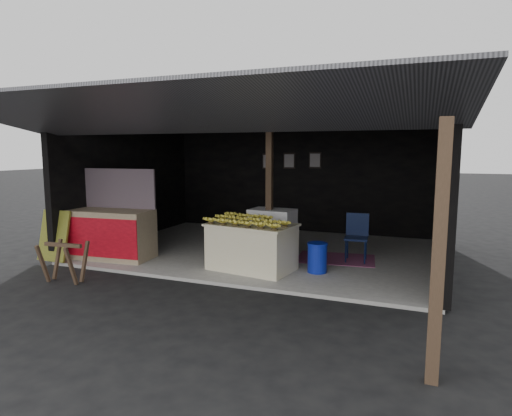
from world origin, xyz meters
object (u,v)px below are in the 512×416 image
at_px(banana_table, 252,247).
at_px(sawhorse, 64,258).
at_px(white_crate, 272,233).
at_px(plastic_chair, 357,233).
at_px(water_barrel, 317,258).
at_px(neighbor_stall, 110,232).

distance_m(banana_table, sawhorse, 3.19).
bearing_deg(white_crate, plastic_chair, 15.81).
relative_size(banana_table, water_barrel, 3.29).
height_order(banana_table, white_crate, white_crate).
relative_size(neighbor_stall, sawhorse, 2.52).
xyz_separation_m(banana_table, water_barrel, (1.15, 0.25, -0.17)).
bearing_deg(banana_table, white_crate, 96.79).
bearing_deg(plastic_chair, neighbor_stall, -164.99).
height_order(white_crate, neighbor_stall, neighbor_stall).
xyz_separation_m(banana_table, neighbor_stall, (-2.97, -0.23, 0.11)).
relative_size(water_barrel, plastic_chair, 0.54).
xyz_separation_m(white_crate, sawhorse, (-2.73, -2.73, -0.12)).
bearing_deg(plastic_chair, sawhorse, -148.89).
bearing_deg(water_barrel, white_crate, 145.04).
bearing_deg(neighbor_stall, banana_table, -0.51).
xyz_separation_m(white_crate, plastic_chair, (1.64, 0.32, 0.06)).
xyz_separation_m(banana_table, sawhorse, (-2.70, -1.70, -0.05)).
relative_size(white_crate, neighbor_stall, 0.55).
height_order(white_crate, water_barrel, white_crate).
distance_m(white_crate, plastic_chair, 1.67).
xyz_separation_m(banana_table, white_crate, (0.03, 1.03, 0.06)).
xyz_separation_m(water_barrel, plastic_chair, (0.52, 1.10, 0.29)).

